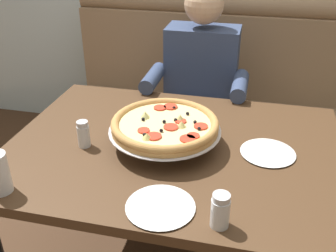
% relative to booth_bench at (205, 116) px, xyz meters
% --- Properties ---
extents(booth_bench, '(1.79, 0.78, 1.13)m').
position_rel_booth_bench_xyz_m(booth_bench, '(0.00, 0.00, 0.00)').
color(booth_bench, '#937556').
rests_on(booth_bench, ground_plane).
extents(dining_table, '(1.33, 0.98, 0.75)m').
position_rel_booth_bench_xyz_m(dining_table, '(0.00, -0.96, 0.27)').
color(dining_table, '#4C331E').
rests_on(dining_table, ground_plane).
extents(diner_main, '(0.54, 0.64, 1.27)m').
position_rel_booth_bench_xyz_m(diner_main, '(-0.01, -0.27, 0.31)').
color(diner_main, '#2D3342').
rests_on(diner_main, ground_plane).
extents(pizza, '(0.44, 0.44, 0.12)m').
position_rel_booth_bench_xyz_m(pizza, '(-0.04, -0.96, 0.44)').
color(pizza, silver).
rests_on(pizza, dining_table).
extents(shaker_oregano, '(0.05, 0.05, 0.11)m').
position_rel_booth_bench_xyz_m(shaker_oregano, '(-0.35, -1.04, 0.40)').
color(shaker_oregano, white).
rests_on(shaker_oregano, dining_table).
extents(shaker_parmesan, '(0.06, 0.06, 0.11)m').
position_rel_booth_bench_xyz_m(shaker_parmesan, '(0.23, -1.37, 0.40)').
color(shaker_parmesan, white).
rests_on(shaker_parmesan, dining_table).
extents(plate_near_left, '(0.21, 0.21, 0.02)m').
position_rel_booth_bench_xyz_m(plate_near_left, '(0.36, -0.93, 0.36)').
color(plate_near_left, white).
rests_on(plate_near_left, dining_table).
extents(plate_near_right, '(0.22, 0.22, 0.02)m').
position_rel_booth_bench_xyz_m(plate_near_right, '(0.04, -1.33, 0.36)').
color(plate_near_right, white).
rests_on(plate_near_right, dining_table).
extents(patio_chair, '(0.43, 0.43, 0.86)m').
position_rel_booth_bench_xyz_m(patio_chair, '(-1.52, 1.08, 0.13)').
color(patio_chair, black).
rests_on(patio_chair, ground_plane).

